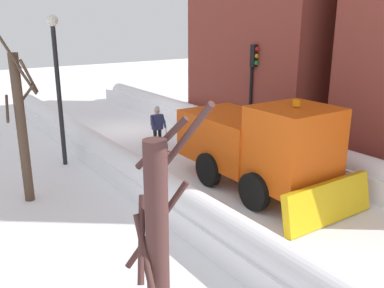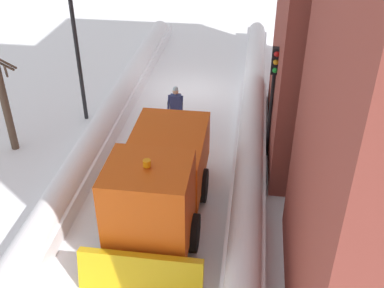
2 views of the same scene
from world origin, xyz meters
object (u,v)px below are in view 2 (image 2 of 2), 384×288
skier (176,105)px  traffic_light_pole (274,83)px  plow_truck (160,180)px  bare_tree_near (3,93)px  street_lamp (76,41)px

skier → traffic_light_pole: (-3.66, 1.70, 1.97)m
plow_truck → bare_tree_near: bearing=-26.9°
traffic_light_pole → street_lamp: 7.79m
skier → traffic_light_pole: 4.49m
street_lamp → bare_tree_near: 3.42m
plow_truck → street_lamp: bearing=-53.1°
plow_truck → traffic_light_pole: (-3.18, -3.93, 1.50)m
plow_truck → traffic_light_pole: traffic_light_pole is taller
skier → street_lamp: (3.88, -0.18, 2.39)m
street_lamp → traffic_light_pole: bearing=166.0°
bare_tree_near → traffic_light_pole: bearing=-175.5°
skier → street_lamp: 4.56m
street_lamp → bare_tree_near: size_ratio=1.10×
skier → street_lamp: bearing=-2.6°
skier → bare_tree_near: bare_tree_near is taller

